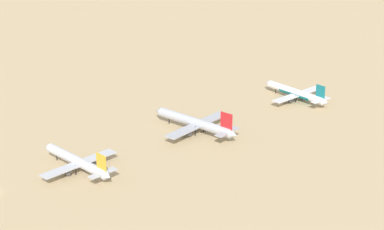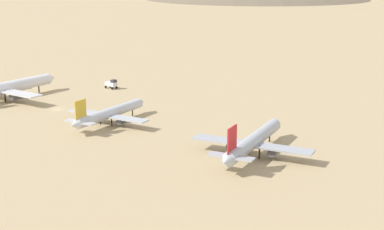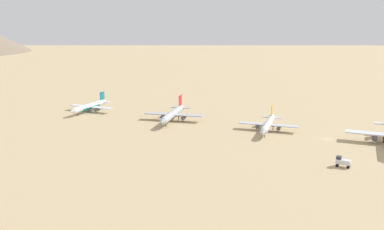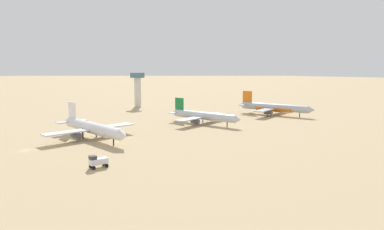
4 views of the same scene
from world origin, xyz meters
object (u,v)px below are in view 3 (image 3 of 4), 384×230
Objects in this scene: parked_jet_1 at (173,114)px; parked_jet_0 at (90,106)px; parked_jet_2 at (268,124)px; service_truck at (343,161)px.

parked_jet_0 is at bearing -99.11° from parked_jet_1.
parked_jet_2 is 54.78m from service_truck.
parked_jet_0 is 56.74m from parked_jet_1.
parked_jet_2 is (16.76, 108.24, 0.14)m from parked_jet_0.
parked_jet_0 is at bearing -98.80° from parked_jet_2.
service_truck is at bearing 34.92° from parked_jet_2.
parked_jet_2 is (7.78, 52.21, -0.42)m from parked_jet_1.
service_truck is at bearing 66.17° from parked_jet_0.
parked_jet_1 is at bearing 80.89° from parked_jet_0.
parked_jet_1 is 1.12× the size of parked_jet_2.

